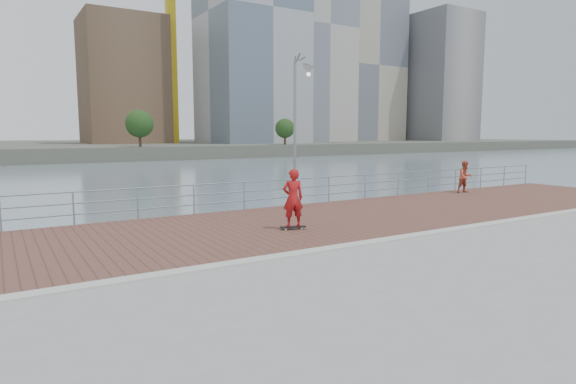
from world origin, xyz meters
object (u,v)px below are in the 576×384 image
guardrail (220,194)px  skateboarder (293,198)px  bystander (465,177)px  street_lamp (301,104)px

guardrail → skateboarder: (0.58, -4.34, 0.31)m
guardrail → bystander: 12.89m
guardrail → bystander: (12.85, -0.99, 0.13)m
guardrail → skateboarder: skateboarder is taller
guardrail → street_lamp: 4.69m
guardrail → street_lamp: street_lamp is taller
guardrail → bystander: size_ratio=24.45×
guardrail → skateboarder: bearing=-82.4°
guardrail → skateboarder: size_ratio=21.68×
street_lamp → skateboarder: bearing=-126.0°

